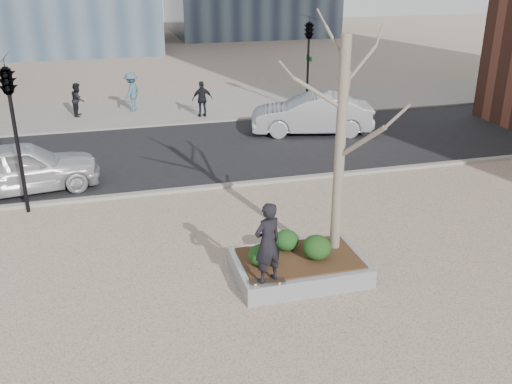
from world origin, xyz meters
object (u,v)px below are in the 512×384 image
object	(u,v)px
skateboard	(267,282)
skateboarder	(267,243)
police_car	(22,167)
planter	(299,267)

from	to	relation	value
skateboard	skateboarder	size ratio (longest dim) A/B	0.43
skateboard	skateboarder	distance (m)	0.94
skateboarder	police_car	bearing A→B (deg)	-76.60
skateboarder	police_car	size ratio (longest dim) A/B	0.38
planter	skateboarder	world-z (taller)	skateboarder
planter	skateboard	world-z (taller)	skateboard
planter	skateboarder	distance (m)	1.79
planter	police_car	size ratio (longest dim) A/B	0.63
planter	skateboard	size ratio (longest dim) A/B	3.85
police_car	skateboarder	bearing A→B (deg)	-153.01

